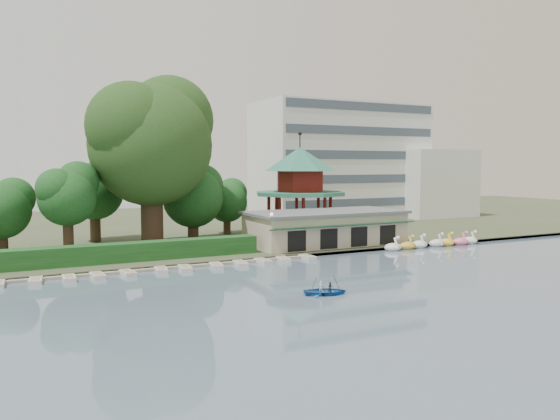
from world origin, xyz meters
TOP-DOWN VIEW (x-y plane):
  - ground_plane at (0.00, 0.00)m, footprint 220.00×220.00m
  - shore at (0.00, 52.00)m, footprint 220.00×70.00m
  - embankment at (0.00, 17.30)m, footprint 220.00×0.60m
  - dock at (-12.00, 17.20)m, footprint 34.00×1.60m
  - boathouse at (10.00, 21.97)m, footprint 18.60×9.39m
  - pavilion at (12.00, 32.00)m, footprint 12.40×12.40m
  - office_building at (32.67, 49.00)m, footprint 38.00×18.00m
  - hedge at (-15.00, 20.50)m, footprint 30.00×2.00m
  - lamp_post at (1.50, 19.00)m, footprint 0.36×0.36m
  - big_tree at (-8.82, 28.22)m, footprint 14.92×13.90m
  - small_trees at (-12.15, 31.98)m, footprint 38.82×16.49m
  - swan_boats at (21.82, 16.59)m, footprint 14.14×2.08m
  - moored_rowboats at (-11.35, 15.83)m, footprint 32.30×2.70m
  - rowboat_with_passengers at (-2.32, 1.73)m, footprint 5.39×4.59m

SIDE VIEW (x-z plane):
  - ground_plane at x=0.00m, z-range 0.00..0.00m
  - dock at x=-12.00m, z-range 0.00..0.24m
  - embankment at x=0.00m, z-range 0.00..0.30m
  - moored_rowboats at x=-11.35m, z-range 0.00..0.36m
  - shore at x=0.00m, z-range 0.00..0.40m
  - swan_boats at x=21.82m, z-range -0.56..1.35m
  - rowboat_with_passengers at x=-2.32m, z-range -0.53..1.48m
  - hedge at x=-15.00m, z-range 0.40..2.20m
  - boathouse at x=10.00m, z-range 0.42..4.32m
  - lamp_post at x=1.50m, z-range 1.20..5.48m
  - small_trees at x=-12.15m, z-range 1.00..11.32m
  - pavilion at x=12.00m, z-range 0.73..14.23m
  - office_building at x=32.67m, z-range -0.27..19.73m
  - big_tree at x=-8.82m, z-range 3.10..22.67m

